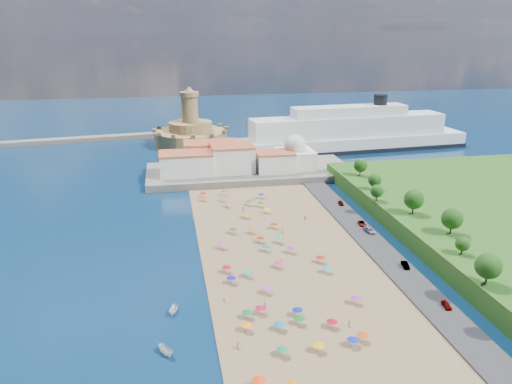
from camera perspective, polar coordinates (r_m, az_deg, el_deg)
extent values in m
plane|color=#071938|center=(152.92, 0.23, -5.83)|extent=(700.00, 700.00, 0.00)
cube|color=#59544C|center=(221.75, -0.73, 2.32)|extent=(90.00, 36.00, 3.00)
cube|color=#59544C|center=(253.07, -7.01, 4.13)|extent=(18.00, 70.00, 2.40)
cube|color=#59544C|center=(308.21, -26.16, 4.95)|extent=(199.03, 34.77, 2.60)
cube|color=silver|center=(213.50, -7.99, 3.18)|extent=(22.00, 14.00, 9.00)
cube|color=silver|center=(216.84, -2.73, 3.85)|extent=(18.00, 16.00, 11.00)
cube|color=silver|center=(216.48, 2.15, 3.42)|extent=(16.00, 12.00, 8.00)
cube|color=silver|center=(227.66, -5.15, 4.36)|extent=(24.00, 14.00, 10.00)
cube|color=silver|center=(222.56, 4.45, 3.79)|extent=(16.00, 16.00, 8.00)
sphere|color=silver|center=(221.14, 4.48, 5.30)|extent=(10.00, 10.00, 10.00)
cylinder|color=silver|center=(220.32, 4.51, 6.26)|extent=(1.20, 1.20, 1.60)
cylinder|color=#A28951|center=(281.64, -7.44, 6.14)|extent=(40.00, 40.00, 8.00)
cylinder|color=#A28951|center=(280.36, -7.49, 7.44)|extent=(24.00, 24.00, 5.00)
cylinder|color=#A28951|center=(278.76, -7.58, 9.36)|extent=(9.00, 9.00, 14.00)
cylinder|color=#A28951|center=(277.63, -7.65, 11.03)|extent=(10.40, 10.40, 2.40)
cone|color=#A28951|center=(277.31, -7.67, 11.58)|extent=(6.00, 6.00, 3.00)
cube|color=black|center=(271.89, 10.38, 4.92)|extent=(133.73, 30.06, 2.13)
cube|color=silver|center=(271.25, 10.42, 5.52)|extent=(132.70, 29.58, 7.90)
cube|color=silver|center=(269.42, 10.53, 7.43)|extent=(106.19, 24.01, 10.53)
cube|color=silver|center=(268.09, 10.63, 9.08)|extent=(62.19, 17.07, 5.26)
cylinder|color=black|center=(275.29, 14.05, 10.20)|extent=(7.02, 7.02, 5.26)
cylinder|color=gray|center=(182.85, -0.91, -1.28)|extent=(0.07, 0.07, 2.00)
cone|color=#266F13|center=(182.55, -0.92, -1.02)|extent=(2.50, 2.50, 0.60)
cylinder|color=gray|center=(145.47, 4.01, -6.65)|extent=(0.07, 0.07, 2.00)
cone|color=#982094|center=(145.09, 4.01, -6.33)|extent=(2.50, 2.50, 0.60)
cylinder|color=gray|center=(158.50, -2.68, -4.46)|extent=(0.07, 0.07, 2.00)
cone|color=#1D6411|center=(158.16, -2.69, -4.16)|extent=(2.50, 2.50, 0.60)
cylinder|color=gray|center=(136.86, 2.51, -8.31)|extent=(0.07, 0.07, 2.00)
cone|color=#BA2769|center=(136.46, 2.52, -7.97)|extent=(2.50, 2.50, 0.60)
cylinder|color=gray|center=(105.77, 7.15, -17.24)|extent=(0.07, 0.07, 2.00)
cone|color=orange|center=(105.25, 7.17, -16.84)|extent=(2.50, 2.50, 0.60)
cylinder|color=gray|center=(132.09, -0.99, -9.33)|extent=(0.07, 0.07, 2.00)
cone|color=#109B7D|center=(131.67, -0.99, -8.98)|extent=(2.50, 2.50, 0.60)
cylinder|color=gray|center=(116.61, 0.53, -13.39)|extent=(0.07, 0.07, 2.00)
cone|color=#A80D39|center=(116.14, 0.53, -13.01)|extent=(2.50, 2.50, 0.60)
cylinder|color=gray|center=(188.63, -6.04, -0.76)|extent=(0.07, 0.07, 2.00)
cone|color=#9D5B0E|center=(188.34, -6.05, -0.50)|extent=(2.50, 2.50, 0.60)
cylinder|color=gray|center=(158.47, -0.50, -4.44)|extent=(0.07, 0.07, 2.00)
cone|color=#CB5B09|center=(158.13, -0.50, -4.14)|extent=(2.50, 2.50, 0.60)
cylinder|color=gray|center=(116.32, 4.77, -13.54)|extent=(0.07, 0.07, 2.00)
cone|color=navy|center=(115.85, 4.78, -13.16)|extent=(2.50, 2.50, 0.60)
cylinder|color=gray|center=(181.52, 0.49, -1.43)|extent=(0.07, 0.07, 2.00)
cone|color=#197414|center=(181.22, 0.49, -1.16)|extent=(2.50, 2.50, 0.60)
cylinder|color=gray|center=(104.07, 3.03, -17.78)|extent=(0.07, 0.07, 2.00)
cone|color=#157843|center=(103.55, 3.03, -17.37)|extent=(2.50, 2.50, 0.60)
cylinder|color=gray|center=(151.87, 0.50, -5.49)|extent=(0.07, 0.07, 2.00)
cone|color=maroon|center=(151.51, 0.50, -5.18)|extent=(2.50, 2.50, 0.60)
cylinder|color=gray|center=(194.84, -3.68, -0.07)|extent=(0.07, 0.07, 2.00)
cone|color=brown|center=(194.56, -3.69, 0.18)|extent=(2.50, 2.50, 0.60)
cylinder|color=gray|center=(113.49, 4.92, -14.44)|extent=(0.07, 0.07, 2.00)
cone|color=#12661F|center=(113.01, 4.93, -14.05)|extent=(2.50, 2.50, 0.60)
cylinder|color=gray|center=(146.23, 1.14, -6.47)|extent=(0.07, 0.07, 2.00)
cone|color=#0E6789|center=(145.86, 1.14, -6.15)|extent=(2.50, 2.50, 0.60)
cylinder|color=gray|center=(140.79, 7.34, -7.65)|extent=(0.07, 0.07, 2.00)
cone|color=maroon|center=(140.41, 7.36, -7.32)|extent=(2.50, 2.50, 0.60)
cylinder|color=gray|center=(111.35, 2.69, -15.09)|extent=(0.07, 0.07, 2.00)
cone|color=#0D68AE|center=(110.86, 2.69, -14.70)|extent=(2.50, 2.50, 0.60)
cylinder|color=gray|center=(113.17, 8.66, -14.70)|extent=(0.07, 0.07, 2.00)
cone|color=#A40D1A|center=(112.68, 8.68, -14.32)|extent=(2.50, 2.50, 0.60)
cylinder|color=gray|center=(110.09, 12.08, -15.96)|extent=(0.07, 0.07, 2.00)
cone|color=#B6420E|center=(109.59, 12.11, -15.57)|extent=(2.50, 2.50, 0.60)
cylinder|color=gray|center=(162.37, 2.06, -3.88)|extent=(0.07, 0.07, 2.00)
cone|color=#79340B|center=(162.03, 2.07, -3.59)|extent=(2.50, 2.50, 0.60)
cylinder|color=gray|center=(124.61, 1.18, -11.15)|extent=(0.07, 0.07, 2.00)
cone|color=#BF29B8|center=(124.17, 1.18, -10.79)|extent=(2.50, 2.50, 0.60)
cylinder|color=gray|center=(170.87, -1.22, -2.72)|extent=(0.07, 0.07, 2.00)
cone|color=orange|center=(170.55, -1.22, -2.44)|extent=(2.50, 2.50, 0.60)
cylinder|color=gray|center=(96.68, 0.31, -21.00)|extent=(0.07, 0.07, 2.00)
cone|color=#F1370A|center=(96.11, 0.31, -20.59)|extent=(2.50, 2.50, 0.60)
cylinder|color=gray|center=(108.37, 11.00, -16.50)|extent=(0.07, 0.07, 2.00)
cone|color=#0E21BB|center=(107.86, 11.03, -16.10)|extent=(2.50, 2.50, 0.60)
cylinder|color=gray|center=(122.72, 11.32, -12.04)|extent=(0.07, 0.07, 2.00)
cone|color=#9F2298|center=(122.27, 11.35, -11.67)|extent=(2.50, 2.50, 0.60)
cylinder|color=gray|center=(190.64, 0.59, -0.45)|extent=(0.07, 0.07, 2.00)
cone|color=#0C239F|center=(190.35, 0.59, -0.20)|extent=(2.50, 2.50, 0.60)
cone|color=orange|center=(95.48, 4.19, -20.95)|extent=(2.50, 2.50, 0.60)
cylinder|color=gray|center=(135.47, 8.09, -8.78)|extent=(0.07, 0.07, 2.00)
cone|color=teal|center=(135.07, 8.11, -8.44)|extent=(2.50, 2.50, 0.60)
cylinder|color=gray|center=(181.65, -3.37, -1.45)|extent=(0.07, 0.07, 2.00)
cone|color=#C62A7C|center=(181.35, -3.38, -1.18)|extent=(2.50, 2.50, 0.60)
cylinder|color=gray|center=(110.95, -1.10, -15.21)|extent=(0.07, 0.07, 2.00)
cone|color=orange|center=(110.45, -1.11, -14.82)|extent=(2.50, 2.50, 0.60)
cylinder|color=gray|center=(129.19, -2.83, -10.03)|extent=(0.07, 0.07, 2.00)
cone|color=#140DAC|center=(128.76, -2.84, -9.68)|extent=(2.50, 2.50, 0.60)
cylinder|color=gray|center=(192.98, -6.04, -0.32)|extent=(0.07, 0.07, 2.00)
cone|color=red|center=(192.70, -6.05, -0.07)|extent=(2.50, 2.50, 0.60)
cylinder|color=gray|center=(148.10, -3.90, -6.18)|extent=(0.07, 0.07, 2.00)
cone|color=#C62AA0|center=(147.73, -3.91, -5.86)|extent=(2.50, 2.50, 0.60)
cylinder|color=gray|center=(115.10, -0.99, -13.85)|extent=(0.07, 0.07, 2.00)
cone|color=#126537|center=(114.62, -0.99, -13.47)|extent=(2.50, 2.50, 0.60)
cylinder|color=gray|center=(175.27, 1.25, -2.17)|extent=(0.07, 0.07, 2.00)
cone|color=yellow|center=(174.96, 1.26, -1.89)|extent=(2.50, 2.50, 0.60)
cylinder|color=gray|center=(134.52, -3.39, -8.82)|extent=(0.07, 0.07, 2.00)
cone|color=#A70D14|center=(134.11, -3.40, -8.48)|extent=(2.50, 2.50, 0.60)
cylinder|color=gray|center=(151.55, 2.67, -5.56)|extent=(0.07, 0.07, 2.00)
cone|color=#0F8F7F|center=(151.19, 2.68, -5.25)|extent=(2.50, 2.50, 0.60)
cylinder|color=gray|center=(187.46, -3.81, -0.82)|extent=(0.07, 0.07, 2.00)
cone|color=#0D7E7A|center=(187.16, -3.81, -0.56)|extent=(2.50, 2.50, 0.60)
imported|color=tan|center=(177.73, -1.47, -1.92)|extent=(1.05, 0.95, 1.76)
imported|color=tan|center=(119.08, 0.99, -12.77)|extent=(0.97, 1.54, 1.58)
imported|color=tan|center=(158.79, 3.08, -4.48)|extent=(0.73, 0.75, 1.73)
imported|color=tan|center=(114.30, 10.61, -14.54)|extent=(0.92, 1.05, 1.70)
imported|color=tan|center=(188.62, -0.38, -0.73)|extent=(0.61, 1.04, 1.59)
imported|color=tan|center=(171.43, -7.16, -2.86)|extent=(1.19, 0.89, 1.63)
imported|color=tan|center=(121.19, -3.66, -12.20)|extent=(0.60, 0.40, 1.62)
imported|color=tan|center=(105.99, -2.06, -17.09)|extent=(0.97, 0.75, 1.76)
imported|color=tan|center=(139.48, 2.93, -7.83)|extent=(0.87, 0.58, 1.76)
imported|color=tan|center=(169.98, 5.63, -2.98)|extent=(1.62, 0.86, 1.67)
imported|color=white|center=(106.32, -10.25, -17.45)|extent=(3.66, 4.82, 1.76)
imported|color=white|center=(119.05, -9.41, -13.20)|extent=(2.63, 4.33, 1.57)
imported|color=gray|center=(185.42, 9.68, -1.23)|extent=(2.18, 4.11, 1.33)
imported|color=gray|center=(142.26, 16.70, -7.99)|extent=(2.09, 4.25, 1.34)
imported|color=gray|center=(167.73, 12.02, -3.53)|extent=(2.71, 4.70, 1.23)
imported|color=gray|center=(126.52, 20.94, -11.96)|extent=(1.91, 3.74, 1.22)
imported|color=gray|center=(162.38, 12.85, -4.29)|extent=(2.78, 5.25, 1.45)
cylinder|color=#382314|center=(127.97, 24.84, -8.90)|extent=(0.50, 0.50, 3.37)
sphere|color=#14380F|center=(126.71, 25.02, -7.67)|extent=(6.06, 6.06, 6.06)
cylinder|color=#382314|center=(141.76, 22.45, -6.21)|extent=(0.50, 0.50, 2.12)
sphere|color=#14380F|center=(141.03, 22.55, -5.50)|extent=(3.81, 3.81, 3.81)
cylinder|color=#382314|center=(153.89, 21.38, -3.90)|extent=(0.50, 0.50, 3.37)
sphere|color=#14380F|center=(152.84, 21.51, -2.84)|extent=(6.07, 6.07, 6.07)
cylinder|color=#382314|center=(166.16, 17.50, -1.83)|extent=(0.50, 0.50, 3.50)
sphere|color=#14380F|center=(165.15, 17.60, -0.80)|extent=(6.31, 6.31, 6.31)
cylinder|color=#382314|center=(175.63, 13.60, -0.58)|extent=(0.50, 0.50, 2.47)
sphere|color=#14380F|center=(174.94, 13.66, 0.11)|extent=(4.44, 4.44, 4.44)
cylinder|color=#382314|center=(187.22, 13.37, 0.64)|extent=(0.50, 0.50, 2.64)
sphere|color=#14380F|center=(186.53, 13.42, 1.33)|extent=(4.76, 4.76, 4.76)
cylinder|color=#382314|center=(204.14, 11.81, 2.27)|extent=(0.50, 0.50, 3.03)
sphere|color=#14380F|center=(203.42, 11.86, 3.01)|extent=(5.45, 5.45, 5.45)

